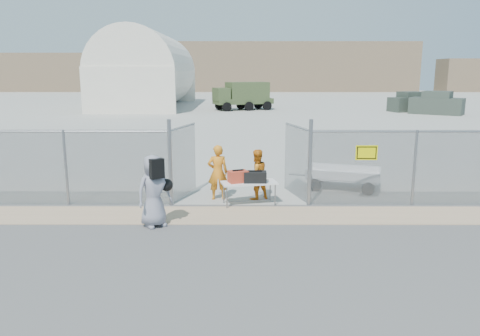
{
  "coord_description": "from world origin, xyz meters",
  "views": [
    {
      "loc": [
        0.03,
        -11.11,
        3.83
      ],
      "look_at": [
        0.0,
        2.0,
        1.1
      ],
      "focal_mm": 35.0,
      "sensor_mm": 36.0,
      "label": 1
    }
  ],
  "objects_px": {
    "security_worker_right": "(256,175)",
    "visitor": "(154,191)",
    "security_worker_left": "(218,172)",
    "utility_trailer": "(343,178)",
    "folding_table": "(249,193)"
  },
  "relations": [
    {
      "from": "folding_table",
      "to": "security_worker_right",
      "type": "distance_m",
      "value": 0.76
    },
    {
      "from": "security_worker_right",
      "to": "visitor",
      "type": "height_order",
      "value": "visitor"
    },
    {
      "from": "security_worker_right",
      "to": "visitor",
      "type": "bearing_deg",
      "value": 14.4
    },
    {
      "from": "security_worker_right",
      "to": "visitor",
      "type": "distance_m",
      "value": 3.64
    },
    {
      "from": "security_worker_right",
      "to": "utility_trailer",
      "type": "distance_m",
      "value": 3.24
    },
    {
      "from": "security_worker_right",
      "to": "utility_trailer",
      "type": "xyz_separation_m",
      "value": [
        2.92,
        1.33,
        -0.4
      ]
    },
    {
      "from": "folding_table",
      "to": "utility_trailer",
      "type": "relative_size",
      "value": 0.53
    },
    {
      "from": "security_worker_left",
      "to": "visitor",
      "type": "relative_size",
      "value": 0.92
    },
    {
      "from": "security_worker_left",
      "to": "utility_trailer",
      "type": "distance_m",
      "value": 4.33
    },
    {
      "from": "security_worker_left",
      "to": "utility_trailer",
      "type": "bearing_deg",
      "value": -166.16
    },
    {
      "from": "folding_table",
      "to": "utility_trailer",
      "type": "height_order",
      "value": "utility_trailer"
    },
    {
      "from": "folding_table",
      "to": "visitor",
      "type": "relative_size",
      "value": 0.88
    },
    {
      "from": "visitor",
      "to": "utility_trailer",
      "type": "bearing_deg",
      "value": -0.79
    },
    {
      "from": "folding_table",
      "to": "security_worker_left",
      "type": "xyz_separation_m",
      "value": [
        -0.94,
        0.55,
        0.5
      ]
    },
    {
      "from": "security_worker_left",
      "to": "utility_trailer",
      "type": "height_order",
      "value": "security_worker_left"
    }
  ]
}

